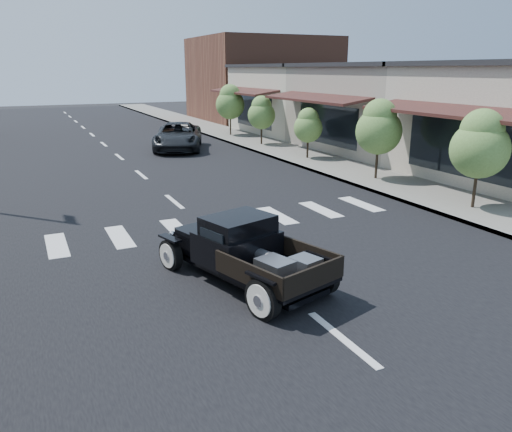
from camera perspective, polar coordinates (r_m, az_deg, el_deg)
name	(u,v)px	position (r m, az deg, el deg)	size (l,w,h in m)	color
ground	(264,276)	(11.11, 0.94, -6.84)	(120.00, 120.00, 0.00)	black
road	(127,163)	(24.95, -14.51, 5.83)	(14.00, 80.00, 0.02)	black
road_markings	(153,185)	(20.16, -11.72, 3.53)	(12.00, 60.00, 0.06)	silver
sidewalk_right	(283,150)	(27.77, 3.06, 7.50)	(3.00, 80.00, 0.15)	gray
storefront_mid	(403,109)	(29.59, 16.43, 11.67)	(10.00, 9.00, 4.50)	#A29A88
storefront_far	(317,100)	(36.82, 6.98, 13.02)	(10.00, 9.00, 4.50)	beige
far_building_right	(262,79)	(45.76, 0.71, 15.35)	(11.00, 10.00, 7.00)	brown
small_tree_a	(478,161)	(17.07, 24.05, 5.77)	(1.79, 1.79, 2.98)	#577F3A
small_tree_b	(378,141)	(20.54, 13.78, 8.37)	(1.82, 1.82, 3.03)	#577F3A
small_tree_c	(308,134)	(24.94, 5.95, 9.32)	(1.41, 1.41, 2.35)	#577F3A
small_tree_d	(261,121)	(29.50, 0.63, 10.81)	(1.60, 1.60, 2.67)	#577F3A
small_tree_e	(230,111)	(33.80, -2.96, 11.94)	(1.90, 1.90, 3.17)	#577F3A
hotrod_pickup	(244,250)	(10.50, -1.36, -3.93)	(1.98, 4.25, 1.47)	black
second_car	(178,137)	(28.63, -8.90, 8.96)	(2.48, 5.37, 1.49)	black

